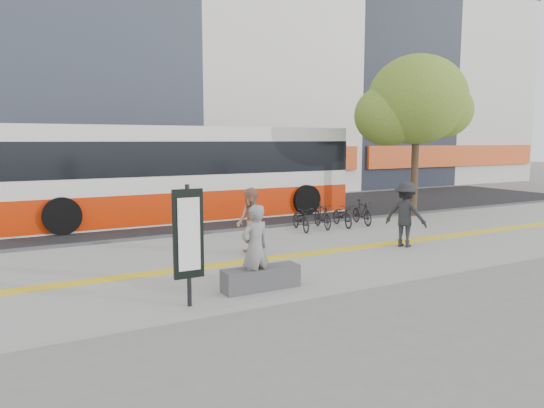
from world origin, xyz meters
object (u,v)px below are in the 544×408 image
bench (261,278)px  seated_woman (255,248)px  pedestrian_dark (406,214)px  bus (186,176)px  street_tree (414,102)px  pedestrian_tan (251,222)px  signboard (188,236)px

bench → seated_woman: bearing=-161.9°
pedestrian_dark → bus: bearing=-2.4°
street_tree → pedestrian_tan: bearing=-159.3°
bus → seated_woman: bearing=-101.0°
bench → seated_woman: seated_woman is taller
seated_woman → pedestrian_dark: pedestrian_dark is taller
bench → seated_woman: 0.66m
signboard → street_tree: size_ratio=0.35×
seated_woman → bench: bearing=-172.1°
bench → pedestrian_tan: (1.11, 2.75, 0.66)m
bench → street_tree: street_tree is taller
signboard → seated_woman: size_ratio=1.27×
seated_woman → pedestrian_tan: pedestrian_tan is taller
signboard → pedestrian_tan: 4.11m
signboard → seated_woman: (1.45, 0.26, -0.42)m
bench → pedestrian_dark: (5.42, 1.70, 0.69)m
signboard → bus: 10.55m
bench → bus: (1.74, 9.70, 1.40)m
signboard → bus: bus is taller
signboard → pedestrian_tan: (2.71, 3.06, -0.41)m
bus → pedestrian_dark: (3.69, -8.00, -0.71)m
street_tree → bus: street_tree is taller
bus → pedestrian_dark: size_ratio=7.20×
signboard → pedestrian_dark: size_ratio=1.21×
street_tree → pedestrian_dark: size_ratio=3.47×
bench → street_tree: 12.23m
signboard → pedestrian_dark: 7.31m
street_tree → pedestrian_dark: bearing=-135.3°
pedestrian_dark → seated_woman: bearing=80.3°
street_tree → seated_woman: bearing=-148.6°
bus → pedestrian_tan: (-0.62, -6.95, -0.74)m
pedestrian_tan → pedestrian_dark: 4.44m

